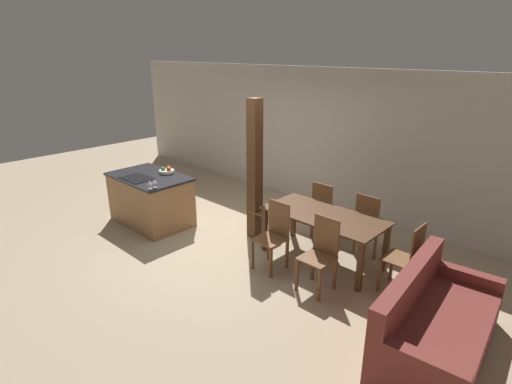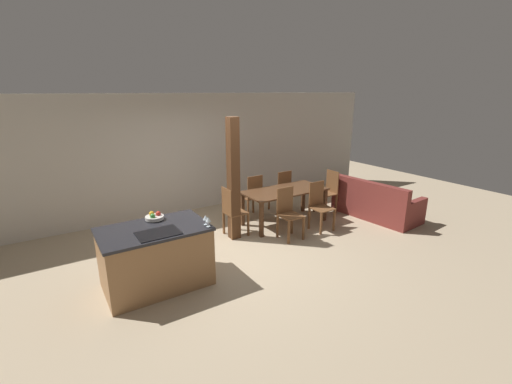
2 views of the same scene
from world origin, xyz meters
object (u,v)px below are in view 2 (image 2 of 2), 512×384
object	(u,v)px
kitchen_island	(156,257)
dining_chair_near_left	(288,212)
dining_table	(285,194)
wine_glass_near	(208,220)
wine_glass_middle	(205,218)
dining_chair_far_left	(252,196)
dining_chair_near_right	(320,205)
couch	(375,204)
fruit_bowl	(154,217)
dining_chair_far_right	(281,190)
timber_post	(233,180)
dining_chair_head_end	(232,211)
dining_chair_foot_end	(328,191)

from	to	relation	value
kitchen_island	dining_chair_near_left	distance (m)	2.68
dining_table	dining_chair_near_left	xyz separation A→B (m)	(-0.40, -0.65, -0.13)
wine_glass_near	dining_chair_near_left	xyz separation A→B (m)	(1.99, 0.71, -0.50)
kitchen_island	wine_glass_middle	xyz separation A→B (m)	(0.67, -0.30, 0.56)
wine_glass_middle	dining_chair_far_left	distance (m)	2.81
dining_chair_far_left	dining_chair_near_right	bearing A→B (deg)	121.85
wine_glass_near	couch	distance (m)	4.44
dining_chair_far_left	fruit_bowl	bearing A→B (deg)	27.20
wine_glass_near	dining_chair_near_left	size ratio (longest dim) A/B	0.15
wine_glass_near	dining_chair_far_right	xyz separation A→B (m)	(2.79, 2.01, -0.50)
fruit_bowl	timber_post	world-z (taller)	timber_post
dining_chair_far_right	kitchen_island	bearing A→B (deg)	25.01
kitchen_island	dining_chair_near_left	world-z (taller)	dining_chair_near_left
fruit_bowl	couch	distance (m)	4.94
dining_chair_far_left	couch	xyz separation A→B (m)	(2.35, -1.45, -0.23)
kitchen_island	dining_chair_near_right	distance (m)	3.48
dining_chair_head_end	dining_chair_far_left	bearing A→B (deg)	-53.32
fruit_bowl	wine_glass_middle	bearing A→B (deg)	-47.90
dining_chair_foot_end	timber_post	xyz separation A→B (m)	(-2.56, -0.10, 0.64)
dining_chair_near_left	dining_chair_far_left	size ratio (longest dim) A/B	1.00
dining_chair_foot_end	wine_glass_middle	bearing A→B (deg)	-70.88
wine_glass_near	dining_chair_far_right	world-z (taller)	wine_glass_near
dining_chair_far_left	dining_chair_far_right	xyz separation A→B (m)	(0.80, 0.00, 0.00)
couch	wine_glass_near	bearing A→B (deg)	92.19
wine_glass_middle	dining_chair_far_left	size ratio (longest dim) A/B	0.15
dining_table	timber_post	distance (m)	1.39
dining_chair_head_end	fruit_bowl	bearing A→B (deg)	111.50
wine_glass_middle	dining_chair_far_right	xyz separation A→B (m)	(2.79, 1.92, -0.50)
wine_glass_middle	dining_chair_head_end	distance (m)	1.77
dining_chair_far_left	timber_post	world-z (taller)	timber_post
wine_glass_middle	dining_chair_far_right	world-z (taller)	wine_glass_middle
dining_chair_far_left	couch	size ratio (longest dim) A/B	0.51
kitchen_island	couch	distance (m)	5.02
dining_table	dining_chair_foot_end	size ratio (longest dim) A/B	1.82
wine_glass_middle	timber_post	distance (m)	1.61
dining_chair_far_right	dining_chair_foot_end	distance (m)	1.08
kitchen_island	wine_glass_middle	size ratio (longest dim) A/B	10.17
dining_chair_foot_end	couch	size ratio (longest dim) A/B	0.51
dining_chair_near_left	wine_glass_middle	bearing A→B (deg)	-162.62
dining_table	couch	distance (m)	2.14
wine_glass_middle	timber_post	world-z (taller)	timber_post
dining_chair_near_right	timber_post	distance (m)	1.89
dining_table	timber_post	size ratio (longest dim) A/B	0.77
dining_table	dining_chair_far_left	xyz separation A→B (m)	(-0.40, 0.65, -0.13)
dining_chair_far_right	dining_chair_near_left	bearing A→B (deg)	58.15
kitchen_island	dining_chair_far_right	distance (m)	3.82
wine_glass_middle	couch	bearing A→B (deg)	6.16
dining_chair_near_right	dining_chair_far_right	world-z (taller)	same
fruit_bowl	wine_glass_middle	world-z (taller)	wine_glass_middle
timber_post	dining_chair_near_right	bearing A→B (deg)	-17.89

